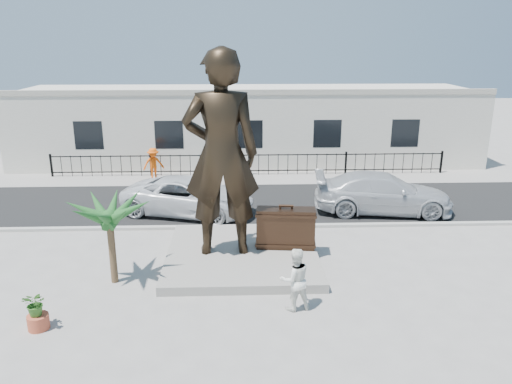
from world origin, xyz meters
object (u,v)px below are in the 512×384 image
Objects in this scene: car_white at (188,196)px; statue at (221,154)px; suitcase at (286,228)px; tourist at (295,279)px.

statue is at bearing -144.98° from car_white.
statue is 3.39× the size of suitcase.
suitcase is 1.10× the size of tourist.
car_white is (-1.63, 4.80, -2.94)m from statue.
tourist is at bearing -139.41° from car_white.
tourist reaches higher than car_white.
tourist is (2.11, -3.47, -2.82)m from statue.
suitcase is 3.73m from tourist.
statue reaches higher than suitcase.
suitcase reaches higher than car_white.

